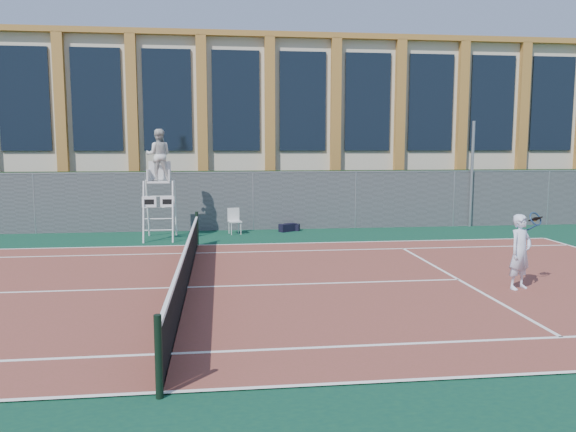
{
  "coord_description": "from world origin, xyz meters",
  "views": [
    {
      "loc": [
        0.82,
        -12.53,
        3.18
      ],
      "look_at": [
        2.66,
        3.0,
        1.24
      ],
      "focal_mm": 35.0,
      "sensor_mm": 36.0,
      "label": 1
    }
  ],
  "objects": [
    {
      "name": "tennis_court",
      "position": [
        0.0,
        0.0,
        0.02
      ],
      "size": [
        23.77,
        10.97,
        0.02
      ],
      "primitive_type": "cube",
      "color": "brown",
      "rests_on": "apron"
    },
    {
      "name": "ground",
      "position": [
        0.0,
        0.0,
        0.0
      ],
      "size": [
        120.0,
        120.0,
        0.0
      ],
      "primitive_type": "plane",
      "color": "#233814"
    },
    {
      "name": "sports_bag_near",
      "position": [
        3.26,
        8.21,
        0.16
      ],
      "size": [
        0.72,
        0.59,
        0.29
      ],
      "primitive_type": "cube",
      "rotation": [
        0.0,
        0.0,
        0.56
      ],
      "color": "black",
      "rests_on": "apron"
    },
    {
      "name": "hedge",
      "position": [
        0.0,
        10.0,
        1.1
      ],
      "size": [
        40.0,
        1.4,
        2.2
      ],
      "primitive_type": "cube",
      "color": "black",
      "rests_on": "ground"
    },
    {
      "name": "sports_bag_far",
      "position": [
        3.42,
        8.42,
        0.13
      ],
      "size": [
        0.68,
        0.46,
        0.25
      ],
      "primitive_type": "cube",
      "rotation": [
        0.0,
        0.0,
        -0.33
      ],
      "color": "black",
      "rests_on": "apron"
    },
    {
      "name": "tennis_net",
      "position": [
        0.0,
        0.0,
        0.54
      ],
      "size": [
        0.1,
        11.3,
        1.1
      ],
      "color": "black",
      "rests_on": "ground"
    },
    {
      "name": "plastic_chair",
      "position": [
        1.25,
        7.89,
        0.56
      ],
      "size": [
        0.53,
        0.53,
        0.94
      ],
      "color": "silver",
      "rests_on": "apron"
    },
    {
      "name": "tennis_player",
      "position": [
        7.37,
        -1.0,
        0.87
      ],
      "size": [
        1.0,
        0.74,
        1.69
      ],
      "color": "silver",
      "rests_on": "tennis_court"
    },
    {
      "name": "steel_pole",
      "position": [
        10.66,
        8.7,
        2.09
      ],
      "size": [
        0.12,
        0.12,
        4.18
      ],
      "primitive_type": "cylinder",
      "color": "#9EA0A5",
      "rests_on": "ground"
    },
    {
      "name": "umpire_chair",
      "position": [
        -1.31,
        7.05,
        2.79
      ],
      "size": [
        1.07,
        1.64,
        3.82
      ],
      "color": "white",
      "rests_on": "ground"
    },
    {
      "name": "fence",
      "position": [
        0.0,
        8.8,
        1.1
      ],
      "size": [
        40.0,
        0.06,
        2.2
      ],
      "primitive_type": null,
      "color": "#595E60",
      "rests_on": "ground"
    },
    {
      "name": "apron",
      "position": [
        0.0,
        1.0,
        0.01
      ],
      "size": [
        36.0,
        20.0,
        0.01
      ],
      "primitive_type": "cube",
      "color": "#0C3629",
      "rests_on": "ground"
    },
    {
      "name": "building",
      "position": [
        0.0,
        17.95,
        4.15
      ],
      "size": [
        45.0,
        10.6,
        8.22
      ],
      "color": "beige",
      "rests_on": "ground"
    }
  ]
}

